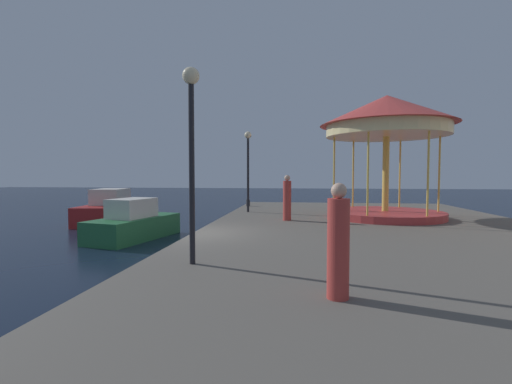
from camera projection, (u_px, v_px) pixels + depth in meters
name	position (u px, v px, depth m)	size (l,w,h in m)	color
ground_plane	(193.00, 257.00, 11.76)	(120.00, 120.00, 0.00)	black
quay_dock	(393.00, 249.00, 10.97)	(12.70, 26.66, 0.80)	#5B564F
motorboat_green	(134.00, 224.00, 14.95)	(2.70, 4.52, 1.71)	#236638
motorboat_red	(111.00, 210.00, 19.98)	(2.72, 5.05, 1.92)	maroon
carousel	(387.00, 127.00, 15.58)	(5.78, 5.78, 5.38)	#B23333
lamp_post_mid_promenade	(191.00, 130.00, 7.47)	(0.36, 0.36, 4.15)	black
lamp_post_far_end	(248.00, 157.00, 18.09)	(0.36, 0.36, 4.10)	black
bollard_north	(248.00, 203.00, 21.65)	(0.24, 0.24, 0.40)	#2D2D33
person_near_carousel	(338.00, 245.00, 5.45)	(0.34, 0.34, 1.78)	#B23833
person_by_the_water	(287.00, 199.00, 14.83)	(0.34, 0.34, 1.89)	#B23833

